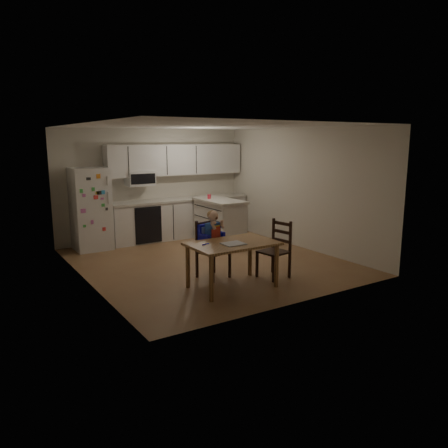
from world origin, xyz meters
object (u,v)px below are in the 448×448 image
at_px(refrigerator, 91,209).
at_px(kitchen_island, 220,221).
at_px(red_cup, 209,197).
at_px(chair_booster, 211,237).
at_px(chair_side, 278,245).
at_px(dining_table, 232,249).

distance_m(refrigerator, kitchen_island, 2.76).
distance_m(refrigerator, red_cup, 2.54).
bearing_deg(red_cup, chair_booster, -119.90).
bearing_deg(refrigerator, chair_booster, -69.34).
bearing_deg(red_cup, chair_side, -97.21).
bearing_deg(chair_booster, dining_table, -100.82).
height_order(refrigerator, red_cup, refrigerator).
height_order(refrigerator, dining_table, refrigerator).
bearing_deg(chair_side, red_cup, 165.02).
xyz_separation_m(dining_table, chair_side, (0.94, 0.06, -0.08)).
xyz_separation_m(red_cup, chair_side, (-0.36, -2.84, -0.48)).
xyz_separation_m(dining_table, chair_booster, (-0.01, 0.62, 0.06)).
bearing_deg(chair_booster, refrigerator, 98.95).
bearing_deg(red_cup, refrigerator, 164.01).
bearing_deg(dining_table, refrigerator, 107.49).
distance_m(refrigerator, dining_table, 3.78).
height_order(dining_table, chair_booster, chair_booster).
distance_m(red_cup, chair_side, 2.90).
bearing_deg(chair_side, dining_table, -93.96).
bearing_deg(refrigerator, dining_table, -72.51).
distance_m(dining_table, chair_booster, 0.62).
xyz_separation_m(kitchen_island, chair_booster, (-1.45, -2.05, 0.20)).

